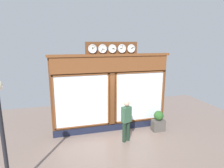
% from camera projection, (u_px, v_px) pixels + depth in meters
% --- Properties ---
extents(shop_facade, '(5.16, 0.42, 3.88)m').
position_uv_depth(shop_facade, '(111.00, 92.00, 8.20)').
color(shop_facade, '#5B3319').
rests_on(shop_facade, ground_plane).
extents(pedestrian, '(0.41, 0.33, 1.69)m').
position_uv_depth(pedestrian, '(126.00, 119.00, 7.34)').
color(pedestrian, '#1C2F21').
rests_on(pedestrian, ground_plane).
extents(street_lamp, '(0.28, 0.28, 3.03)m').
position_uv_depth(street_lamp, '(1.00, 120.00, 4.49)').
color(street_lamp, black).
rests_on(street_lamp, ground_plane).
extents(planter_box, '(0.56, 0.36, 0.50)m').
position_uv_depth(planter_box, '(158.00, 125.00, 8.40)').
color(planter_box, '#4C4742').
rests_on(planter_box, ground_plane).
extents(planter_shrub, '(0.42, 0.42, 0.42)m').
position_uv_depth(planter_shrub, '(159.00, 116.00, 8.30)').
color(planter_shrub, '#285623').
rests_on(planter_shrub, planter_box).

